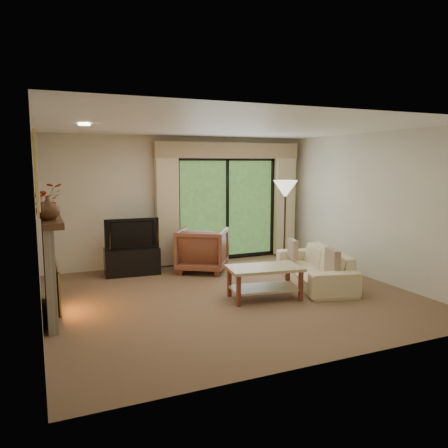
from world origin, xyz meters
name	(u,v)px	position (x,y,z in m)	size (l,w,h in m)	color
floor	(232,296)	(0.00, 0.00, 0.00)	(5.50, 5.50, 0.00)	brown
ceiling	(232,127)	(0.00, 0.00, 2.60)	(5.50, 5.50, 0.00)	white
wall_back	(181,201)	(0.00, 2.50, 1.30)	(5.00, 5.00, 0.00)	beige
wall_front	(334,240)	(0.00, -2.50, 1.30)	(5.00, 5.00, 0.00)	beige
wall_left	(37,224)	(-2.75, 0.00, 1.30)	(5.00, 5.00, 0.00)	beige
wall_right	(372,206)	(2.75, 0.00, 1.30)	(5.00, 5.00, 0.00)	beige
fireplace	(49,266)	(-2.63, 0.20, 0.69)	(0.24, 1.70, 1.37)	gray
mirror	(36,172)	(-2.71, 0.20, 1.95)	(0.07, 1.45, 1.02)	gold
sliding_door	(227,208)	(1.00, 2.45, 1.10)	(2.26, 0.10, 2.16)	black
curtain_left	(167,207)	(-0.35, 2.34, 1.20)	(0.45, 0.18, 2.35)	#CCBA91
curtain_right	(284,202)	(2.35, 2.34, 1.20)	(0.45, 0.18, 2.35)	#CCBA91
cornice	(229,151)	(1.00, 2.36, 2.32)	(3.20, 0.24, 0.32)	#A08560
media_console	(132,261)	(-1.16, 1.95, 0.25)	(1.00, 0.45, 0.50)	black
tv	(131,233)	(-1.16, 1.95, 0.78)	(0.98, 0.13, 0.57)	black
armchair	(202,250)	(0.14, 1.66, 0.42)	(0.89, 0.92, 0.84)	brown
sofa	(314,267)	(1.61, 0.09, 0.29)	(2.02, 0.79, 0.59)	beige
pillow_near	(332,262)	(1.54, -0.49, 0.51)	(0.11, 0.41, 0.41)	brown
pillow_far	(293,249)	(1.54, 0.67, 0.50)	(0.09, 0.36, 0.36)	brown
coffee_table	(264,283)	(0.40, -0.33, 0.25)	(1.11, 0.61, 0.50)	tan
floor_lamp	(285,225)	(1.71, 1.25, 0.87)	(0.46, 0.46, 1.73)	beige
vase	(48,208)	(-2.61, -0.23, 1.52)	(0.28, 0.28, 0.30)	#482A19
branches	(47,200)	(-2.61, 0.14, 1.59)	(0.39, 0.34, 0.44)	#AA2E08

